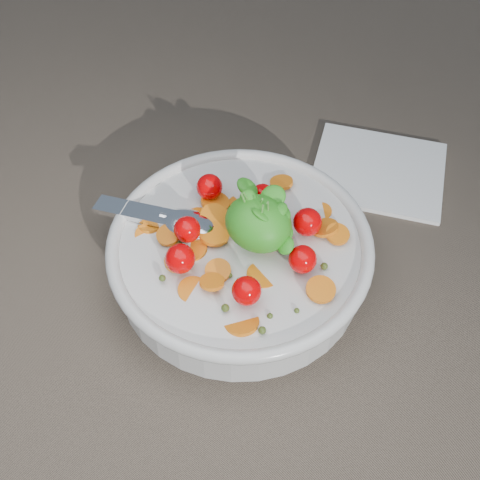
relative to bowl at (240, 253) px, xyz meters
The scene contains 3 objects.
ground 0.03m from the bowl, 144.87° to the right, with size 6.00×6.00×0.00m, color #6E5F4F.
bowl is the anchor object (origin of this frame).
napkin 0.24m from the bowl, 78.86° to the left, with size 0.16×0.14×0.01m, color white.
Camera 1 is at (0.25, -0.31, 0.54)m, focal length 45.00 mm.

